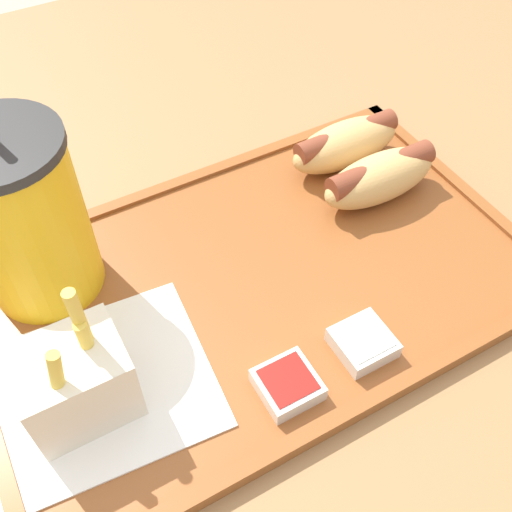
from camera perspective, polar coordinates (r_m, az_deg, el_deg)
name	(u,v)px	position (r m, az deg, el deg)	size (l,w,h in m)	color
dining_table	(234,441)	(0.84, -2.14, -17.20)	(1.45, 1.12, 0.72)	olive
food_tray	(256,282)	(0.52, 0.00, -2.49)	(0.47, 0.29, 0.01)	brown
paper_napkin	(98,388)	(0.47, -14.78, -12.04)	(0.18, 0.15, 0.00)	white
soda_cup	(25,219)	(0.49, -21.17, 3.32)	(0.10, 0.10, 0.19)	gold
hot_dog_far	(346,143)	(0.61, 8.53, 10.59)	(0.12, 0.05, 0.04)	tan
hot_dog_near	(380,176)	(0.58, 11.71, 7.43)	(0.12, 0.05, 0.04)	tan
fries_carton	(76,381)	(0.44, -16.73, -11.34)	(0.07, 0.06, 0.12)	silver
sauce_cup_mayo	(363,342)	(0.47, 10.16, -8.08)	(0.04, 0.04, 0.02)	silver
sauce_cup_ketchup	(288,384)	(0.45, 3.03, -12.09)	(0.04, 0.04, 0.02)	silver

